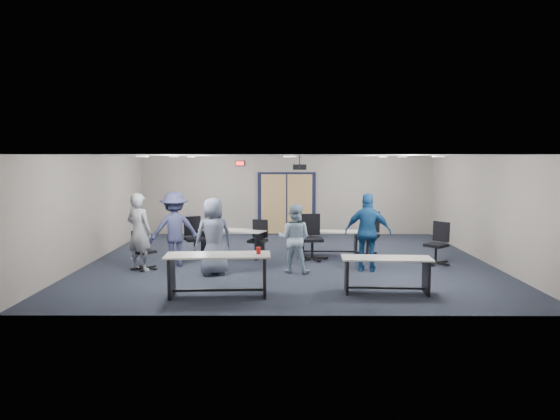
{
  "coord_description": "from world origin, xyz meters",
  "views": [
    {
      "loc": [
        -0.17,
        -12.65,
        2.65
      ],
      "look_at": [
        -0.21,
        -0.3,
        1.35
      ],
      "focal_mm": 32.0,
      "sensor_mm": 36.0,
      "label": 1
    }
  ],
  "objects_px": {
    "table_back_left": "(233,238)",
    "chair_loose_right": "(436,243)",
    "table_front_left": "(218,267)",
    "chair_back_c": "(312,237)",
    "person_lightblue": "(294,238)",
    "chair_back_b": "(258,239)",
    "chair_loose_left": "(144,250)",
    "person_back": "(174,229)",
    "table_back_right": "(329,238)",
    "chair_back_d": "(368,234)",
    "chair_back_a": "(195,237)",
    "person_navy": "(368,232)",
    "person_plaid": "(213,236)",
    "person_gray": "(139,232)",
    "table_front_right": "(386,269)"
  },
  "relations": [
    {
      "from": "chair_back_c",
      "to": "chair_loose_right",
      "type": "distance_m",
      "value": 3.09
    },
    {
      "from": "chair_back_a",
      "to": "chair_loose_left",
      "type": "distance_m",
      "value": 1.73
    },
    {
      "from": "table_back_left",
      "to": "person_back",
      "type": "bearing_deg",
      "value": -115.92
    },
    {
      "from": "table_back_left",
      "to": "person_back",
      "type": "height_order",
      "value": "person_back"
    },
    {
      "from": "chair_loose_left",
      "to": "person_navy",
      "type": "relative_size",
      "value": 0.51
    },
    {
      "from": "chair_back_a",
      "to": "person_lightblue",
      "type": "relative_size",
      "value": 0.68
    },
    {
      "from": "table_front_left",
      "to": "chair_back_d",
      "type": "xyz_separation_m",
      "value": [
        3.52,
        3.85,
        0.04
      ]
    },
    {
      "from": "table_front_right",
      "to": "chair_back_b",
      "type": "xyz_separation_m",
      "value": [
        -2.69,
        3.39,
        0.02
      ]
    },
    {
      "from": "person_back",
      "to": "table_back_right",
      "type": "bearing_deg",
      "value": -179.29
    },
    {
      "from": "table_back_right",
      "to": "chair_back_a",
      "type": "xyz_separation_m",
      "value": [
        -3.6,
        -0.42,
        0.09
      ]
    },
    {
      "from": "person_navy",
      "to": "chair_back_b",
      "type": "bearing_deg",
      "value": -15.46
    },
    {
      "from": "chair_loose_right",
      "to": "chair_back_b",
      "type": "bearing_deg",
      "value": -141.26
    },
    {
      "from": "chair_loose_left",
      "to": "person_plaid",
      "type": "relative_size",
      "value": 0.53
    },
    {
      "from": "person_plaid",
      "to": "table_front_right",
      "type": "bearing_deg",
      "value": 131.76
    },
    {
      "from": "table_front_left",
      "to": "chair_loose_left",
      "type": "xyz_separation_m",
      "value": [
        -2.04,
        2.25,
        -0.09
      ]
    },
    {
      "from": "table_front_left",
      "to": "chair_back_a",
      "type": "height_order",
      "value": "chair_back_a"
    },
    {
      "from": "chair_back_b",
      "to": "chair_loose_left",
      "type": "height_order",
      "value": "chair_back_b"
    },
    {
      "from": "table_front_right",
      "to": "chair_back_c",
      "type": "height_order",
      "value": "chair_back_c"
    },
    {
      "from": "table_back_left",
      "to": "person_plaid",
      "type": "distance_m",
      "value": 2.13
    },
    {
      "from": "person_lightblue",
      "to": "chair_loose_right",
      "type": "bearing_deg",
      "value": -151.97
    },
    {
      "from": "table_back_left",
      "to": "person_gray",
      "type": "bearing_deg",
      "value": -118.48
    },
    {
      "from": "chair_loose_right",
      "to": "table_back_right",
      "type": "bearing_deg",
      "value": -157.83
    },
    {
      "from": "person_lightblue",
      "to": "person_back",
      "type": "height_order",
      "value": "person_back"
    },
    {
      "from": "table_front_right",
      "to": "chair_back_b",
      "type": "relative_size",
      "value": 1.76
    },
    {
      "from": "table_back_right",
      "to": "chair_back_d",
      "type": "distance_m",
      "value": 1.05
    },
    {
      "from": "chair_back_c",
      "to": "person_lightblue",
      "type": "relative_size",
      "value": 0.74
    },
    {
      "from": "chair_back_b",
      "to": "chair_back_d",
      "type": "bearing_deg",
      "value": 21.81
    },
    {
      "from": "table_front_left",
      "to": "chair_loose_right",
      "type": "xyz_separation_m",
      "value": [
        5.05,
        2.88,
        -0.03
      ]
    },
    {
      "from": "chair_back_b",
      "to": "person_navy",
      "type": "bearing_deg",
      "value": -12.05
    },
    {
      "from": "chair_back_a",
      "to": "person_navy",
      "type": "height_order",
      "value": "person_navy"
    },
    {
      "from": "table_front_right",
      "to": "chair_back_d",
      "type": "distance_m",
      "value": 3.64
    },
    {
      "from": "table_back_right",
      "to": "person_lightblue",
      "type": "height_order",
      "value": "person_lightblue"
    },
    {
      "from": "table_front_right",
      "to": "person_navy",
      "type": "distance_m",
      "value": 1.96
    },
    {
      "from": "chair_back_d",
      "to": "person_plaid",
      "type": "bearing_deg",
      "value": -127.04
    },
    {
      "from": "table_back_right",
      "to": "chair_back_a",
      "type": "bearing_deg",
      "value": -170.36
    },
    {
      "from": "table_back_left",
      "to": "person_back",
      "type": "xyz_separation_m",
      "value": [
        -1.3,
        -1.18,
        0.42
      ]
    },
    {
      "from": "person_plaid",
      "to": "person_navy",
      "type": "relative_size",
      "value": 0.96
    },
    {
      "from": "table_front_left",
      "to": "table_back_left",
      "type": "distance_m",
      "value": 3.84
    },
    {
      "from": "person_navy",
      "to": "person_back",
      "type": "xyz_separation_m",
      "value": [
        -4.63,
        0.53,
        -0.0
      ]
    },
    {
      "from": "person_gray",
      "to": "person_plaid",
      "type": "xyz_separation_m",
      "value": [
        1.8,
        -0.4,
        -0.04
      ]
    },
    {
      "from": "table_back_left",
      "to": "chair_loose_right",
      "type": "relative_size",
      "value": 1.79
    },
    {
      "from": "chair_back_c",
      "to": "person_plaid",
      "type": "bearing_deg",
      "value": -152.02
    },
    {
      "from": "table_back_left",
      "to": "chair_back_b",
      "type": "distance_m",
      "value": 0.72
    },
    {
      "from": "chair_back_b",
      "to": "person_lightblue",
      "type": "relative_size",
      "value": 0.63
    },
    {
      "from": "table_front_left",
      "to": "table_back_left",
      "type": "relative_size",
      "value": 1.08
    },
    {
      "from": "chair_back_a",
      "to": "person_lightblue",
      "type": "xyz_separation_m",
      "value": [
        2.59,
        -1.7,
        0.25
      ]
    },
    {
      "from": "person_back",
      "to": "chair_loose_right",
      "type": "bearing_deg",
      "value": 162.32
    },
    {
      "from": "chair_back_d",
      "to": "person_plaid",
      "type": "relative_size",
      "value": 0.68
    },
    {
      "from": "chair_loose_right",
      "to": "person_navy",
      "type": "relative_size",
      "value": 0.57
    },
    {
      "from": "table_front_left",
      "to": "chair_back_c",
      "type": "bearing_deg",
      "value": 56.24
    }
  ]
}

